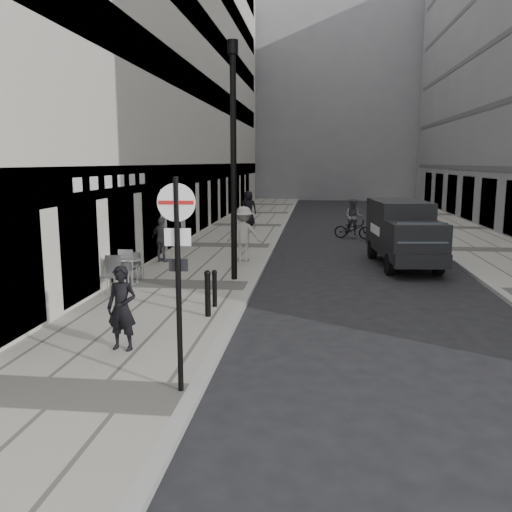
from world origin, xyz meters
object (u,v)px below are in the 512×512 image
Objects in this scene: lamppost at (233,150)px; cyclist at (353,223)px; walking_man at (122,308)px; panel_van at (403,230)px; sign_post at (178,256)px.

cyclist is (4.23, 10.28, -3.24)m from lamppost.
panel_van reaches higher than walking_man.
lamppost is at bearing -152.87° from panel_van.
panel_van is (5.51, 3.47, -2.71)m from lamppost.
sign_post reaches higher than cyclist.
lamppost reaches higher than cyclist.
cyclist is at bearing 80.54° from walking_man.
walking_man is 2.67m from sign_post.
lamppost is 7.06m from panel_van.
cyclist is (-1.28, 6.80, -0.53)m from panel_van.
sign_post reaches higher than walking_man.
walking_man is at bearing 127.25° from sign_post.
walking_man is 17.59m from cyclist.
panel_van is (6.67, 9.94, 0.35)m from walking_man.
walking_man is at bearing -100.15° from lamppost.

